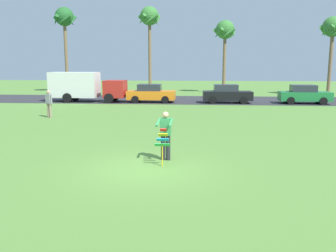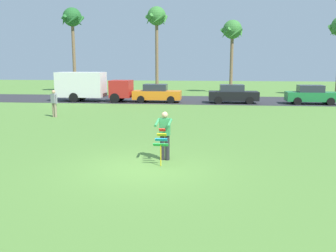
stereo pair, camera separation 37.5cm
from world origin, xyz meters
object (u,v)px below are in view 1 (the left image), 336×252
(person_kite_flyer, at_px, (166,134))
(palm_tree_centre_far, at_px, (225,33))
(parked_car_black, at_px, (227,94))
(parked_truck_red_cab, at_px, (84,86))
(parked_car_green, at_px, (304,95))
(person_walker_near, at_px, (49,103))
(kite_held, at_px, (163,141))
(palm_tree_right_near, at_px, (150,20))
(palm_tree_left_near, at_px, (64,21))
(palm_tree_far_left, at_px, (333,30))
(parked_car_orange, at_px, (151,94))

(person_kite_flyer, bearing_deg, palm_tree_centre_far, 82.15)
(parked_car_black, xyz_separation_m, palm_tree_centre_far, (0.45, 10.61, 6.03))
(parked_truck_red_cab, height_order, palm_tree_centre_far, palm_tree_centre_far)
(parked_car_green, distance_m, person_walker_near, 20.69)
(kite_held, distance_m, palm_tree_right_near, 30.94)
(parked_car_green, distance_m, palm_tree_left_near, 26.98)
(parked_truck_red_cab, relative_size, palm_tree_right_near, 0.69)
(kite_held, xyz_separation_m, parked_truck_red_cab, (-9.01, 19.52, 0.59))
(palm_tree_centre_far, distance_m, palm_tree_far_left, 11.11)
(parked_car_orange, bearing_deg, palm_tree_far_left, 23.95)
(palm_tree_left_near, bearing_deg, parked_truck_red_cab, -62.12)
(person_kite_flyer, height_order, palm_tree_left_near, palm_tree_left_near)
(palm_tree_left_near, bearing_deg, parked_car_orange, -40.54)
(kite_held, relative_size, palm_tree_far_left, 0.15)
(parked_truck_red_cab, height_order, parked_car_orange, parked_truck_red_cab)
(parked_car_orange, distance_m, palm_tree_far_left, 20.45)
(palm_tree_far_left, bearing_deg, parked_car_orange, -156.05)
(parked_car_black, xyz_separation_m, palm_tree_right_near, (-8.07, 10.21, 7.42))
(palm_tree_centre_far, relative_size, palm_tree_far_left, 1.00)
(parked_car_orange, relative_size, palm_tree_right_near, 0.43)
(palm_tree_right_near, bearing_deg, palm_tree_far_left, -6.72)
(parked_truck_red_cab, xyz_separation_m, palm_tree_left_near, (-4.99, 9.44, 6.72))
(palm_tree_left_near, height_order, person_walker_near, palm_tree_left_near)
(palm_tree_centre_far, bearing_deg, parked_truck_red_cab, -141.04)
(kite_held, xyz_separation_m, palm_tree_left_near, (-14.00, 28.96, 7.31))
(parked_truck_red_cab, bearing_deg, palm_tree_left_near, 117.88)
(parked_car_black, bearing_deg, palm_tree_left_near, 151.88)
(parked_truck_red_cab, height_order, parked_car_black, parked_truck_red_cab)
(parked_car_black, xyz_separation_m, palm_tree_left_near, (-17.67, 9.44, 7.36))
(palm_tree_centre_far, xyz_separation_m, person_walker_near, (-12.32, -20.09, -5.87))
(parked_car_green, height_order, palm_tree_right_near, palm_tree_right_near)
(palm_tree_left_near, xyz_separation_m, palm_tree_far_left, (28.90, -1.51, -1.36))
(palm_tree_left_near, height_order, palm_tree_centre_far, palm_tree_left_near)
(person_kite_flyer, distance_m, person_walker_near, 12.53)
(parked_truck_red_cab, distance_m, palm_tree_left_near, 12.62)
(parked_truck_red_cab, distance_m, palm_tree_right_near, 13.10)
(palm_tree_right_near, bearing_deg, parked_car_black, -51.68)
(parked_truck_red_cab, bearing_deg, parked_car_green, 0.00)
(kite_held, bearing_deg, parked_car_orange, 98.63)
(parked_truck_red_cab, xyz_separation_m, parked_car_green, (19.19, 0.00, -0.64))
(palm_tree_centre_far, bearing_deg, palm_tree_far_left, -13.92)
(person_kite_flyer, xyz_separation_m, person_walker_near, (-8.25, 9.43, -0.02))
(parked_car_black, bearing_deg, palm_tree_centre_far, 87.57)
(palm_tree_centre_far, relative_size, person_walker_near, 4.74)
(parked_car_black, height_order, palm_tree_far_left, palm_tree_far_left)
(parked_car_orange, bearing_deg, person_kite_flyer, -80.97)
(person_kite_flyer, bearing_deg, parked_car_black, 79.16)
(parked_car_green, bearing_deg, palm_tree_right_near, 145.01)
(kite_held, distance_m, parked_car_black, 19.86)
(parked_car_orange, height_order, person_walker_near, person_walker_near)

